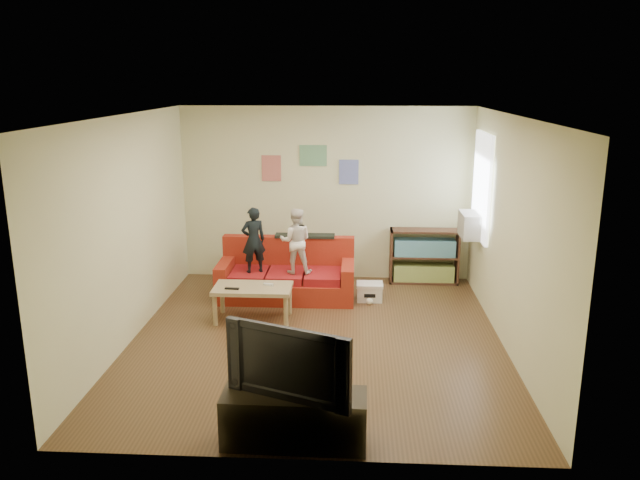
# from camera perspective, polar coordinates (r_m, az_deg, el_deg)

# --- Properties ---
(room_shell) EXTENTS (4.52, 5.02, 2.72)m
(room_shell) POSITION_cam_1_polar(r_m,az_deg,el_deg) (7.31, -0.35, 0.70)
(room_shell) COLOR brown
(room_shell) RESTS_ON ground
(sofa) EXTENTS (1.96, 0.90, 0.86)m
(sofa) POSITION_cam_1_polar(r_m,az_deg,el_deg) (9.13, -3.03, -3.39)
(sofa) COLOR #A72917
(sofa) RESTS_ON ground
(child_a) EXTENTS (0.41, 0.35, 0.95)m
(child_a) POSITION_cam_1_polar(r_m,az_deg,el_deg) (8.87, -6.10, -0.01)
(child_a) COLOR black
(child_a) RESTS_ON sofa
(child_b) EXTENTS (0.47, 0.37, 0.94)m
(child_b) POSITION_cam_1_polar(r_m,az_deg,el_deg) (8.79, -2.24, -0.09)
(child_b) COLOR white
(child_b) RESTS_ON sofa
(coffee_table) EXTENTS (1.02, 0.56, 0.46)m
(coffee_table) POSITION_cam_1_polar(r_m,az_deg,el_deg) (8.25, -6.17, -4.69)
(coffee_table) COLOR tan
(coffee_table) RESTS_ON ground
(remote) EXTENTS (0.19, 0.06, 0.02)m
(remote) POSITION_cam_1_polar(r_m,az_deg,el_deg) (8.16, -8.05, -4.41)
(remote) COLOR black
(remote) RESTS_ON coffee_table
(game_controller) EXTENTS (0.14, 0.07, 0.03)m
(game_controller) POSITION_cam_1_polar(r_m,az_deg,el_deg) (8.24, -4.75, -4.09)
(game_controller) COLOR silver
(game_controller) RESTS_ON coffee_table
(bookshelf) EXTENTS (1.06, 0.32, 0.85)m
(bookshelf) POSITION_cam_1_polar(r_m,az_deg,el_deg) (9.83, 9.48, -1.72)
(bookshelf) COLOR #492C1E
(bookshelf) RESTS_ON ground
(window) EXTENTS (0.04, 1.08, 1.48)m
(window) POSITION_cam_1_polar(r_m,az_deg,el_deg) (9.03, 14.57, 4.79)
(window) COLOR white
(window) RESTS_ON room_shell
(ac_unit) EXTENTS (0.28, 0.55, 0.35)m
(ac_unit) POSITION_cam_1_polar(r_m,az_deg,el_deg) (9.12, 13.61, 1.34)
(ac_unit) COLOR #B7B2A3
(ac_unit) RESTS_ON window
(artwork_left) EXTENTS (0.30, 0.01, 0.40)m
(artwork_left) POSITION_cam_1_polar(r_m,az_deg,el_deg) (9.75, -4.47, 6.56)
(artwork_left) COLOR #D87266
(artwork_left) RESTS_ON room_shell
(artwork_center) EXTENTS (0.42, 0.01, 0.32)m
(artwork_center) POSITION_cam_1_polar(r_m,az_deg,el_deg) (9.66, -0.63, 7.72)
(artwork_center) COLOR #72B27F
(artwork_center) RESTS_ON room_shell
(artwork_right) EXTENTS (0.30, 0.01, 0.38)m
(artwork_right) POSITION_cam_1_polar(r_m,az_deg,el_deg) (9.67, 2.64, 6.22)
(artwork_right) COLOR #727FCC
(artwork_right) RESTS_ON room_shell
(file_box) EXTENTS (0.37, 0.29, 0.26)m
(file_box) POSITION_cam_1_polar(r_m,az_deg,el_deg) (9.01, 4.55, -4.72)
(file_box) COLOR white
(file_box) RESTS_ON ground
(tv_stand) EXTENTS (1.26, 0.44, 0.47)m
(tv_stand) POSITION_cam_1_polar(r_m,az_deg,el_deg) (5.64, -2.36, -16.01)
(tv_stand) COLOR #30281A
(tv_stand) RESTS_ON ground
(television) EXTENTS (1.12, 0.57, 0.66)m
(television) POSITION_cam_1_polar(r_m,az_deg,el_deg) (5.38, -2.43, -10.82)
(television) COLOR black
(television) RESTS_ON tv_stand
(tissue) EXTENTS (0.12, 0.12, 0.09)m
(tissue) POSITION_cam_1_polar(r_m,az_deg,el_deg) (8.87, 4.54, -5.62)
(tissue) COLOR white
(tissue) RESTS_ON ground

